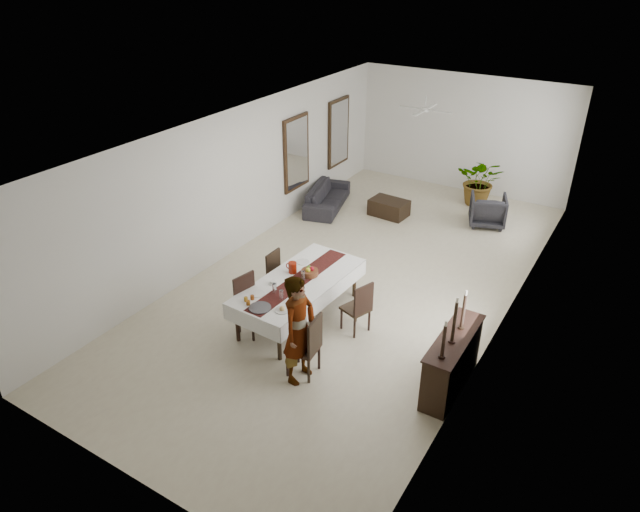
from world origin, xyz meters
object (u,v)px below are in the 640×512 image
Objects in this scene: dining_table_top at (299,282)px; sofa at (327,197)px; red_pitcher at (293,268)px; woman at (299,330)px; sideboard_body at (452,363)px.

dining_table_top is 1.25× the size of sofa.
dining_table_top is 0.34m from red_pitcher.
sofa is at bearing 118.00° from dining_table_top.
woman reaches higher than sideboard_body.
red_pitcher reaches higher than sofa.
sofa is at bearing 113.24° from red_pitcher.
woman is 2.42m from sideboard_body.
sofa is at bearing 29.22° from woman.
red_pitcher is (-0.25, 0.17, 0.14)m from dining_table_top.
sideboard_body is (2.13, 1.04, -0.46)m from woman.
sideboard_body is 0.77× the size of sofa.
woman is 1.20× the size of sideboard_body.
dining_table_top is at bearing 35.48° from woman.
woman reaches higher than sofa.
red_pitcher reaches higher than dining_table_top.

